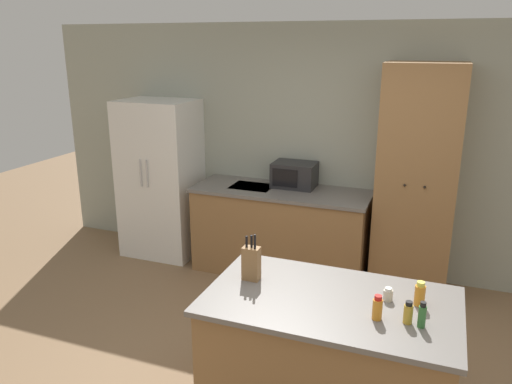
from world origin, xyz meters
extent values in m
cube|color=#9EA393|center=(0.00, 2.33, 1.30)|extent=(7.20, 0.06, 2.60)
cube|color=white|center=(-2.14, 1.98, 0.89)|extent=(0.83, 0.63, 1.79)
cylinder|color=silver|center=(-2.18, 1.65, 1.04)|extent=(0.02, 0.02, 0.30)
cylinder|color=silver|center=(-2.10, 1.65, 1.04)|extent=(0.02, 0.02, 0.30)
cube|color=olive|center=(-0.68, 1.97, 0.45)|extent=(1.81, 0.66, 0.89)
cube|color=slate|center=(-0.68, 1.97, 0.91)|extent=(1.85, 0.70, 0.03)
cube|color=#9EA0A3|center=(-1.01, 1.97, 0.92)|extent=(0.44, 0.34, 0.01)
cube|color=olive|center=(0.65, 2.03, 1.11)|extent=(0.72, 0.55, 2.23)
sphere|color=black|center=(0.56, 1.74, 1.16)|extent=(0.02, 0.02, 0.02)
sphere|color=black|center=(0.73, 1.74, 1.16)|extent=(0.02, 0.02, 0.02)
cube|color=olive|center=(0.30, -0.06, 0.43)|extent=(1.48, 0.85, 0.85)
cube|color=slate|center=(0.30, -0.06, 0.87)|extent=(1.54, 0.91, 0.03)
cube|color=#232326|center=(-0.58, 2.12, 1.06)|extent=(0.45, 0.33, 0.26)
cube|color=black|center=(-0.64, 1.95, 1.06)|extent=(0.27, 0.01, 0.18)
cube|color=olive|center=(-0.25, 0.01, 1.00)|extent=(0.11, 0.08, 0.23)
cylinder|color=black|center=(-0.28, 0.01, 1.16)|extent=(0.02, 0.02, 0.08)
cylinder|color=black|center=(-0.25, 0.02, 1.16)|extent=(0.02, 0.02, 0.08)
cylinder|color=black|center=(-0.22, 0.00, 1.17)|extent=(0.02, 0.02, 0.10)
cylinder|color=#337033|center=(0.84, -0.19, 0.95)|extent=(0.04, 0.04, 0.13)
cylinder|color=black|center=(0.84, -0.19, 1.03)|extent=(0.03, 0.03, 0.03)
cylinder|color=orange|center=(0.60, -0.19, 0.95)|extent=(0.06, 0.06, 0.12)
cylinder|color=red|center=(0.60, -0.19, 1.02)|extent=(0.04, 0.04, 0.03)
cylinder|color=beige|center=(0.63, 0.05, 0.92)|extent=(0.06, 0.06, 0.07)
cylinder|color=silver|center=(0.63, 0.05, 0.97)|extent=(0.04, 0.04, 0.01)
cylinder|color=gold|center=(0.76, -0.18, 0.94)|extent=(0.05, 0.05, 0.11)
cylinder|color=black|center=(0.76, -0.18, 1.01)|extent=(0.04, 0.04, 0.02)
cylinder|color=orange|center=(0.81, 0.06, 0.95)|extent=(0.06, 0.06, 0.12)
cylinder|color=#E5DB4C|center=(0.81, 0.06, 1.03)|extent=(0.05, 0.05, 0.03)
camera|label=1|loc=(0.85, -2.78, 2.40)|focal=35.00mm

